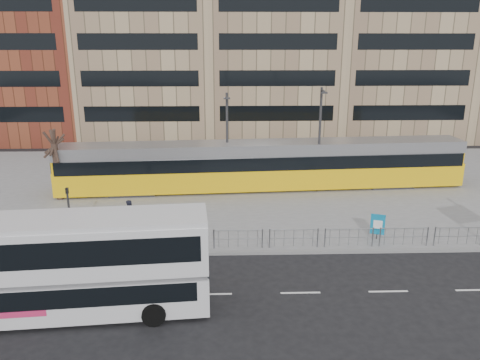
{
  "coord_description": "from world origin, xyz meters",
  "views": [
    {
      "loc": [
        -1.29,
        -22.65,
        10.93
      ],
      "look_at": [
        -0.44,
        6.0,
        2.35
      ],
      "focal_mm": 35.0,
      "sensor_mm": 36.0,
      "label": 1
    }
  ],
  "objects_px": {
    "double_decker_bus": "(76,263)",
    "traffic_light_west": "(69,207)",
    "ad_panel": "(378,225)",
    "lamp_post_west": "(227,137)",
    "pedestrian": "(131,216)",
    "lamp_post_east": "(320,136)",
    "tram": "(264,165)",
    "bare_tree": "(52,126)"
  },
  "relations": [
    {
      "from": "traffic_light_west",
      "to": "lamp_post_east",
      "type": "bearing_deg",
      "value": 27.78
    },
    {
      "from": "tram",
      "to": "lamp_post_east",
      "type": "height_order",
      "value": "lamp_post_east"
    },
    {
      "from": "double_decker_bus",
      "to": "lamp_post_west",
      "type": "xyz_separation_m",
      "value": [
        6.19,
        16.45,
        1.81
      ]
    },
    {
      "from": "lamp_post_west",
      "to": "lamp_post_east",
      "type": "relative_size",
      "value": 0.94
    },
    {
      "from": "lamp_post_east",
      "to": "bare_tree",
      "type": "xyz_separation_m",
      "value": [
        -18.5,
        -1.26,
        1.01
      ]
    },
    {
      "from": "ad_panel",
      "to": "pedestrian",
      "type": "height_order",
      "value": "pedestrian"
    },
    {
      "from": "ad_panel",
      "to": "lamp_post_west",
      "type": "relative_size",
      "value": 0.21
    },
    {
      "from": "tram",
      "to": "lamp_post_east",
      "type": "bearing_deg",
      "value": -16.91
    },
    {
      "from": "ad_panel",
      "to": "lamp_post_east",
      "type": "distance_m",
      "value": 9.55
    },
    {
      "from": "lamp_post_east",
      "to": "pedestrian",
      "type": "bearing_deg",
      "value": -149.9
    },
    {
      "from": "pedestrian",
      "to": "lamp_post_east",
      "type": "bearing_deg",
      "value": -40.59
    },
    {
      "from": "lamp_post_west",
      "to": "lamp_post_east",
      "type": "xyz_separation_m",
      "value": [
        6.66,
        -0.84,
        0.23
      ]
    },
    {
      "from": "tram",
      "to": "lamp_post_west",
      "type": "bearing_deg",
      "value": 177.8
    },
    {
      "from": "ad_panel",
      "to": "bare_tree",
      "type": "bearing_deg",
      "value": -179.81
    },
    {
      "from": "ad_panel",
      "to": "pedestrian",
      "type": "bearing_deg",
      "value": -166.01
    },
    {
      "from": "pedestrian",
      "to": "lamp_post_west",
      "type": "distance_m",
      "value": 10.26
    },
    {
      "from": "double_decker_bus",
      "to": "tram",
      "type": "height_order",
      "value": "double_decker_bus"
    },
    {
      "from": "traffic_light_west",
      "to": "lamp_post_east",
      "type": "xyz_separation_m",
      "value": [
        15.42,
        8.47,
        2.21
      ]
    },
    {
      "from": "lamp_post_west",
      "to": "bare_tree",
      "type": "relative_size",
      "value": 1.02
    },
    {
      "from": "tram",
      "to": "ad_panel",
      "type": "relative_size",
      "value": 20.5
    },
    {
      "from": "pedestrian",
      "to": "lamp_post_east",
      "type": "distance_m",
      "value": 14.63
    },
    {
      "from": "ad_panel",
      "to": "lamp_post_east",
      "type": "height_order",
      "value": "lamp_post_east"
    },
    {
      "from": "double_decker_bus",
      "to": "traffic_light_west",
      "type": "distance_m",
      "value": 7.59
    },
    {
      "from": "tram",
      "to": "ad_panel",
      "type": "bearing_deg",
      "value": -63.55
    },
    {
      "from": "ad_panel",
      "to": "lamp_post_west",
      "type": "height_order",
      "value": "lamp_post_west"
    },
    {
      "from": "double_decker_bus",
      "to": "bare_tree",
      "type": "height_order",
      "value": "bare_tree"
    },
    {
      "from": "ad_panel",
      "to": "traffic_light_west",
      "type": "relative_size",
      "value": 0.48
    },
    {
      "from": "lamp_post_west",
      "to": "ad_panel",
      "type": "bearing_deg",
      "value": -48.92
    },
    {
      "from": "traffic_light_west",
      "to": "lamp_post_east",
      "type": "height_order",
      "value": "lamp_post_east"
    },
    {
      "from": "traffic_light_west",
      "to": "bare_tree",
      "type": "height_order",
      "value": "bare_tree"
    },
    {
      "from": "double_decker_bus",
      "to": "ad_panel",
      "type": "height_order",
      "value": "double_decker_bus"
    },
    {
      "from": "pedestrian",
      "to": "lamp_post_west",
      "type": "relative_size",
      "value": 0.26
    },
    {
      "from": "tram",
      "to": "lamp_post_west",
      "type": "distance_m",
      "value": 3.48
    },
    {
      "from": "traffic_light_west",
      "to": "lamp_post_west",
      "type": "bearing_deg",
      "value": 45.73
    },
    {
      "from": "ad_panel",
      "to": "lamp_post_east",
      "type": "relative_size",
      "value": 0.19
    },
    {
      "from": "tram",
      "to": "ad_panel",
      "type": "distance_m",
      "value": 11.27
    },
    {
      "from": "lamp_post_west",
      "to": "pedestrian",
      "type": "bearing_deg",
      "value": -125.45
    },
    {
      "from": "bare_tree",
      "to": "double_decker_bus",
      "type": "bearing_deg",
      "value": -68.51
    },
    {
      "from": "double_decker_bus",
      "to": "bare_tree",
      "type": "xyz_separation_m",
      "value": [
        -5.65,
        14.35,
        3.05
      ]
    },
    {
      "from": "lamp_post_west",
      "to": "bare_tree",
      "type": "distance_m",
      "value": 12.09
    },
    {
      "from": "tram",
      "to": "pedestrian",
      "type": "xyz_separation_m",
      "value": [
        -8.41,
        -8.07,
        -0.84
      ]
    },
    {
      "from": "pedestrian",
      "to": "traffic_light_west",
      "type": "relative_size",
      "value": 0.61
    }
  ]
}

